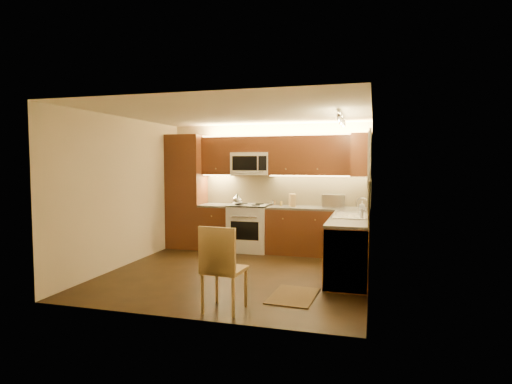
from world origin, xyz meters
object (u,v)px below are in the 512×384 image
(sink, at_px, (351,211))
(microwave, at_px, (251,164))
(toaster_oven, at_px, (334,201))
(dining_chair, at_px, (224,268))
(knife_block, at_px, (292,200))
(soap_bottle, at_px, (362,206))
(stove, at_px, (249,228))
(kettle, at_px, (237,199))

(sink, bearing_deg, microwave, 147.79)
(toaster_oven, distance_m, dining_chair, 3.53)
(sink, height_order, toaster_oven, toaster_oven)
(knife_block, relative_size, soap_bottle, 1.34)
(stove, distance_m, microwave, 1.27)
(microwave, xyz_separation_m, dining_chair, (0.67, -3.42, -1.21))
(sink, height_order, kettle, kettle)
(sink, xyz_separation_m, kettle, (-2.20, 0.97, 0.06))
(microwave, height_order, toaster_oven, microwave)
(knife_block, xyz_separation_m, dining_chair, (-0.17, -3.36, -0.51))
(microwave, distance_m, soap_bottle, 2.35)
(stove, xyz_separation_m, dining_chair, (0.67, -3.29, 0.05))
(stove, height_order, kettle, kettle)
(toaster_oven, height_order, dining_chair, toaster_oven)
(kettle, bearing_deg, toaster_oven, -14.92)
(kettle, xyz_separation_m, soap_bottle, (2.36, -0.27, -0.05))
(microwave, height_order, soap_bottle, microwave)
(sink, bearing_deg, stove, 150.64)
(dining_chair, bearing_deg, kettle, 109.86)
(toaster_oven, bearing_deg, dining_chair, -102.49)
(stove, distance_m, toaster_oven, 1.74)
(sink, bearing_deg, toaster_oven, 106.74)
(knife_block, bearing_deg, dining_chair, -114.50)
(kettle, distance_m, toaster_oven, 1.85)
(knife_block, relative_size, dining_chair, 0.24)
(knife_block, bearing_deg, kettle, 170.51)
(microwave, distance_m, knife_block, 1.10)
(knife_block, bearing_deg, toaster_oven, -22.26)
(microwave, relative_size, dining_chair, 0.75)
(toaster_oven, height_order, soap_bottle, toaster_oven)
(kettle, distance_m, soap_bottle, 2.37)
(stove, distance_m, dining_chair, 3.36)
(knife_block, bearing_deg, stove, 163.15)
(toaster_oven, xyz_separation_m, knife_block, (-0.80, 0.01, -0.00))
(microwave, height_order, dining_chair, microwave)
(sink, xyz_separation_m, toaster_oven, (-0.36, 1.19, 0.05))
(sink, xyz_separation_m, soap_bottle, (0.16, 0.70, 0.01))
(stove, height_order, knife_block, knife_block)
(sink, relative_size, kettle, 3.70)
(stove, height_order, sink, sink)
(dining_chair, bearing_deg, stove, 105.88)
(stove, bearing_deg, microwave, 90.00)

